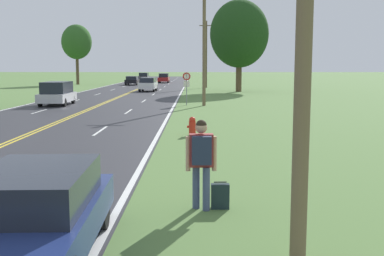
# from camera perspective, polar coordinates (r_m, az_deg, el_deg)

# --- Properties ---
(hitchhiker_person) EXTENTS (0.62, 0.44, 1.83)m
(hitchhiker_person) POSITION_cam_1_polar(r_m,az_deg,el_deg) (9.59, 1.11, -3.27)
(hitchhiker_person) COLOR #475175
(hitchhiker_person) RESTS_ON ground
(suitcase) EXTENTS (0.37, 0.19, 0.56)m
(suitcase) POSITION_cam_1_polar(r_m,az_deg,el_deg) (9.90, 3.35, -8.07)
(suitcase) COLOR #19282D
(suitcase) RESTS_ON ground
(fire_hydrant) EXTENTS (0.45, 0.29, 0.78)m
(fire_hydrant) POSITION_cam_1_polar(r_m,az_deg,el_deg) (20.04, 0.03, 0.26)
(fire_hydrant) COLOR red
(fire_hydrant) RESTS_ON ground
(traffic_sign) EXTENTS (0.60, 0.10, 2.40)m
(traffic_sign) POSITION_cam_1_polar(r_m,az_deg,el_deg) (35.09, -0.65, 5.65)
(traffic_sign) COLOR gray
(traffic_sign) RESTS_ON ground
(utility_pole_midground) EXTENTS (1.80, 0.24, 8.17)m
(utility_pole_midground) POSITION_cam_1_polar(r_m,az_deg,el_deg) (34.70, 1.45, 9.65)
(utility_pole_midground) COLOR brown
(utility_pole_midground) RESTS_ON ground
(utility_pole_far) EXTENTS (1.80, 0.24, 8.52)m
(utility_pole_far) POSITION_cam_1_polar(r_m,az_deg,el_deg) (62.55, 1.70, 8.84)
(utility_pole_far) COLOR brown
(utility_pole_far) RESTS_ON ground
(tree_left_verge) EXTENTS (6.40, 6.40, 9.99)m
(tree_left_verge) POSITION_cam_1_polar(r_m,az_deg,el_deg) (53.69, 5.62, 11.03)
(tree_left_verge) COLOR brown
(tree_left_verge) RESTS_ON ground
(tree_mid_treeline) EXTENTS (4.50, 4.50, 8.97)m
(tree_mid_treeline) POSITION_cam_1_polar(r_m,az_deg,el_deg) (75.45, -13.52, 9.87)
(tree_mid_treeline) COLOR brown
(tree_mid_treeline) RESTS_ON ground
(car_dark_blue_sedan_nearest) EXTENTS (1.99, 4.55, 1.36)m
(car_dark_blue_sedan_nearest) POSITION_cam_1_polar(r_m,az_deg,el_deg) (7.65, -18.34, -9.63)
(car_dark_blue_sedan_nearest) COLOR black
(car_dark_blue_sedan_nearest) RESTS_ON ground
(car_silver_van_approaching) EXTENTS (1.97, 4.31, 1.71)m
(car_silver_van_approaching) POSITION_cam_1_polar(r_m,az_deg,el_deg) (36.52, -15.71, 4.01)
(car_silver_van_approaching) COLOR black
(car_silver_van_approaching) RESTS_ON ground
(car_white_hatchback_mid_near) EXTENTS (1.87, 3.89, 1.53)m
(car_white_hatchback_mid_near) POSITION_cam_1_polar(r_m,az_deg,el_deg) (54.14, -5.23, 5.22)
(car_white_hatchback_mid_near) COLOR black
(car_white_hatchback_mid_near) RESTS_ON ground
(car_black_sedan_mid_far) EXTENTS (1.82, 4.57, 1.29)m
(car_black_sedan_mid_far) POSITION_cam_1_polar(r_m,az_deg,el_deg) (72.06, -7.10, 5.63)
(car_black_sedan_mid_far) COLOR black
(car_black_sedan_mid_far) RESTS_ON ground
(car_red_sedan_receding) EXTENTS (1.78, 3.99, 1.55)m
(car_red_sedan_receding) POSITION_cam_1_polar(r_m,az_deg,el_deg) (80.40, -3.36, 5.93)
(car_red_sedan_receding) COLOR black
(car_red_sedan_receding) RESTS_ON ground
(car_dark_grey_sedan_distant) EXTENTS (1.78, 4.63, 1.56)m
(car_dark_grey_sedan_distant) POSITION_cam_1_polar(r_m,az_deg,el_deg) (88.25, -5.71, 6.06)
(car_dark_grey_sedan_distant) COLOR black
(car_dark_grey_sedan_distant) RESTS_ON ground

